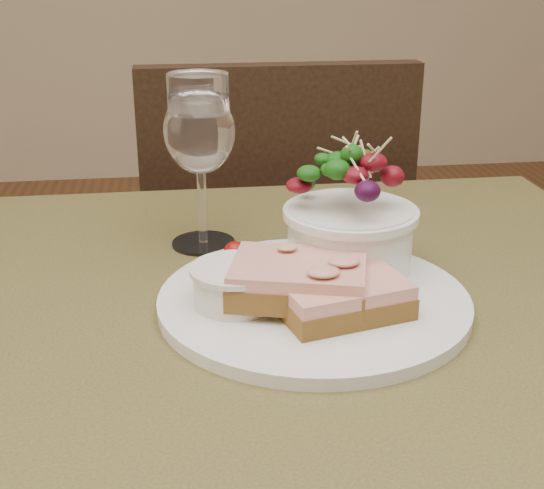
{
  "coord_description": "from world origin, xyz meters",
  "views": [
    {
      "loc": [
        -0.1,
        -0.59,
        1.06
      ],
      "look_at": [
        -0.01,
        0.04,
        0.81
      ],
      "focal_mm": 50.0,
      "sensor_mm": 36.0,
      "label": 1
    }
  ],
  "objects": [
    {
      "name": "sandwich_front",
      "position": [
        0.04,
        -0.01,
        0.78
      ],
      "size": [
        0.13,
        0.11,
        0.03
      ],
      "rotation": [
        0.0,
        0.0,
        0.25
      ],
      "color": "#523115",
      "rests_on": "dinner_plate"
    },
    {
      "name": "sandwich_back",
      "position": [
        0.01,
        0.01,
        0.79
      ],
      "size": [
        0.14,
        0.12,
        0.03
      ],
      "rotation": [
        0.0,
        0.0,
        -0.27
      ],
      "color": "#523115",
      "rests_on": "dinner_plate"
    },
    {
      "name": "garnish",
      "position": [
        -0.03,
        0.12,
        0.77
      ],
      "size": [
        0.05,
        0.04,
        0.02
      ],
      "color": "#0A3B0A",
      "rests_on": "dinner_plate"
    },
    {
      "name": "cafe_table",
      "position": [
        0.0,
        0.0,
        0.65
      ],
      "size": [
        0.8,
        0.8,
        0.75
      ],
      "color": "#41381C",
      "rests_on": "ground"
    },
    {
      "name": "ramekin",
      "position": [
        -0.05,
        0.02,
        0.78
      ],
      "size": [
        0.08,
        0.08,
        0.04
      ],
      "color": "silver",
      "rests_on": "dinner_plate"
    },
    {
      "name": "wine_glass",
      "position": [
        -0.07,
        0.19,
        0.87
      ],
      "size": [
        0.08,
        0.08,
        0.18
      ],
      "color": "white",
      "rests_on": "cafe_table"
    },
    {
      "name": "salad_bowl",
      "position": [
        0.07,
        0.09,
        0.82
      ],
      "size": [
        0.12,
        0.12,
        0.13
      ],
      "color": "white",
      "rests_on": "dinner_plate"
    },
    {
      "name": "chair_far",
      "position": [
        0.06,
        0.68,
        0.29
      ],
      "size": [
        0.42,
        0.42,
        0.9
      ],
      "rotation": [
        0.0,
        0.0,
        3.14
      ],
      "color": "black",
      "rests_on": "ground"
    },
    {
      "name": "dinner_plate",
      "position": [
        0.03,
        0.03,
        0.76
      ],
      "size": [
        0.29,
        0.29,
        0.01
      ],
      "primitive_type": "cylinder",
      "color": "white",
      "rests_on": "cafe_table"
    }
  ]
}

